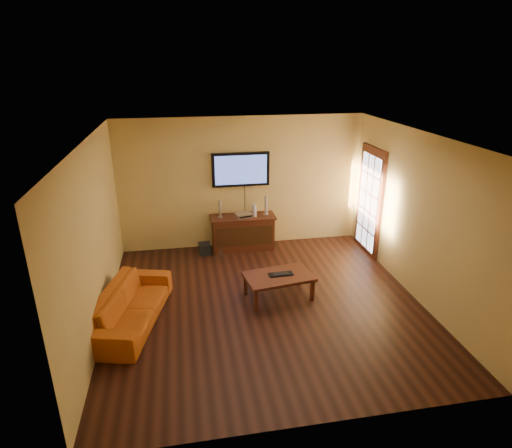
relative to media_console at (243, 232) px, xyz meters
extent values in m
plane|color=black|center=(0.03, -2.24, -0.36)|extent=(5.00, 5.00, 0.00)
plane|color=tan|center=(0.03, 0.26, 0.99)|extent=(5.00, 0.00, 5.00)
plane|color=tan|center=(-2.47, -2.24, 0.99)|extent=(0.00, 5.00, 5.00)
plane|color=tan|center=(2.53, -2.24, 0.99)|extent=(0.00, 5.00, 5.00)
plane|color=white|center=(0.03, -2.24, 2.34)|extent=(5.00, 5.00, 0.00)
cube|color=#3A170D|center=(2.49, -0.54, 0.69)|extent=(0.06, 1.02, 2.22)
cube|color=white|center=(2.45, -0.54, 0.69)|extent=(0.01, 0.79, 1.89)
cube|color=#3A170D|center=(0.00, 0.01, -0.02)|extent=(1.25, 0.47, 0.68)
cube|color=black|center=(0.00, -0.23, 0.01)|extent=(1.15, 0.02, 0.41)
cube|color=#3A170D|center=(0.00, 0.01, 0.34)|extent=(1.33, 0.51, 0.04)
cube|color=black|center=(0.00, 0.21, 1.29)|extent=(1.17, 0.07, 0.69)
cube|color=#3F54A4|center=(0.00, 0.18, 1.29)|extent=(1.05, 0.01, 0.59)
cube|color=#3A170D|center=(0.28, -2.06, 0.03)|extent=(1.19, 0.82, 0.05)
cube|color=#3A170D|center=(-0.16, -2.40, -0.18)|extent=(0.06, 0.06, 0.36)
cube|color=#3A170D|center=(0.81, -2.25, -0.18)|extent=(0.06, 0.06, 0.36)
cube|color=#3A170D|center=(-0.24, -1.87, -0.18)|extent=(0.06, 0.06, 0.36)
cube|color=#3A170D|center=(0.72, -1.72, -0.18)|extent=(0.06, 0.06, 0.36)
imported|color=#B35113|center=(-2.06, -2.37, 0.02)|extent=(1.02, 2.01, 0.76)
cylinder|color=silver|center=(-0.46, 0.03, 0.36)|extent=(0.10, 0.10, 0.01)
cylinder|color=silver|center=(-0.46, 0.03, 0.54)|extent=(0.06, 0.06, 0.34)
cylinder|color=silver|center=(0.49, 0.04, 0.36)|extent=(0.11, 0.11, 0.02)
cylinder|color=silver|center=(0.49, 0.04, 0.56)|extent=(0.06, 0.06, 0.38)
cube|color=silver|center=(0.01, -0.03, 0.39)|extent=(0.37, 0.31, 0.07)
cube|color=white|center=(0.24, -0.01, 0.47)|extent=(0.07, 0.17, 0.23)
cube|color=black|center=(-0.81, -0.13, -0.25)|extent=(0.25, 0.25, 0.23)
cylinder|color=white|center=(-0.51, -0.42, -0.28)|extent=(0.06, 0.06, 0.16)
sphere|color=white|center=(-0.51, -0.42, -0.20)|extent=(0.03, 0.03, 0.03)
cube|color=black|center=(0.32, -2.05, 0.06)|extent=(0.41, 0.17, 0.02)
cube|color=black|center=(0.32, -2.05, 0.07)|extent=(0.26, 0.12, 0.01)
camera|label=1|loc=(-1.19, -8.13, 3.39)|focal=30.00mm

